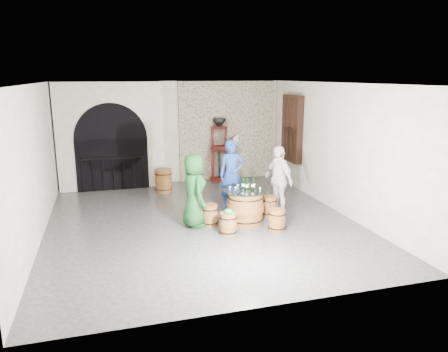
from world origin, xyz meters
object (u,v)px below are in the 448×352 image
object	(u,v)px
side_barrel	(164,181)
corking_press	(219,145)
person_blue	(232,174)
wine_bottle_right	(243,184)
wine_bottle_left	(247,184)
wine_bottle_center	(253,184)
barrel_table	(245,207)
barrel_stool_near_left	(228,224)
barrel_stool_right	(269,206)
barrel_stool_left	(210,215)
barrel_stool_far	(236,203)
person_white	(278,180)
barrel_stool_near_right	(277,220)
person_green	(194,190)

from	to	relation	value
side_barrel	corking_press	size ratio (longest dim) A/B	0.34
person_blue	wine_bottle_right	size ratio (longest dim) A/B	5.50
wine_bottle_left	wine_bottle_center	size ratio (longest dim) A/B	1.00
barrel_table	wine_bottle_center	world-z (taller)	wine_bottle_center
barrel_stool_near_left	corking_press	world-z (taller)	corking_press
barrel_table	wine_bottle_left	bearing A→B (deg)	-53.34
barrel_table	barrel_stool_near_left	distance (m)	0.85
side_barrel	barrel_stool_right	bearing A→B (deg)	-52.56
barrel_stool_near_left	wine_bottle_left	bearing A→B (deg)	43.00
barrel_table	barrel_stool_left	bearing A→B (deg)	173.68
barrel_stool_far	wine_bottle_center	xyz separation A→B (m)	(0.14, -0.86, 0.69)
barrel_table	wine_bottle_left	world-z (taller)	wine_bottle_left
person_white	side_barrel	size ratio (longest dim) A/B	2.48
person_blue	person_white	world-z (taller)	person_blue
wine_bottle_center	side_barrel	size ratio (longest dim) A/B	0.47
wine_bottle_center	barrel_stool_near_right	bearing A→B (deg)	-60.31
wine_bottle_left	wine_bottle_center	distance (m)	0.15
barrel_stool_left	barrel_stool_near_right	distance (m)	1.54
barrel_stool_left	person_blue	distance (m)	1.56
barrel_table	person_white	xyz separation A→B (m)	(1.02, 0.51, 0.45)
barrel_table	barrel_stool_near_left	bearing A→B (deg)	-134.93
wine_bottle_right	wine_bottle_left	bearing A→B (deg)	-61.90
barrel_table	wine_bottle_center	distance (m)	0.56
person_green	person_blue	bearing A→B (deg)	-57.11
wine_bottle_center	side_barrel	distance (m)	3.69
person_green	wine_bottle_left	world-z (taller)	person_green
barrel_stool_left	corking_press	world-z (taller)	corking_press
barrel_stool_far	barrel_stool_near_right	distance (m)	1.57
wine_bottle_left	corking_press	world-z (taller)	corking_press
barrel_stool_near_right	barrel_stool_near_left	distance (m)	1.11
barrel_table	barrel_stool_right	xyz separation A→B (m)	(0.75, 0.37, -0.16)
barrel_table	wine_bottle_right	world-z (taller)	wine_bottle_right
wine_bottle_center	barrel_stool_near_left	bearing A→B (deg)	-143.17
barrel_stool_near_left	wine_bottle_right	distance (m)	1.11
barrel_stool_near_right	corking_press	bearing A→B (deg)	90.37
barrel_stool_left	person_green	distance (m)	0.70
person_white	wine_bottle_center	world-z (taller)	person_white
barrel_stool_near_right	person_green	distance (m)	1.98
person_green	barrel_table	bearing A→B (deg)	-105.02
barrel_stool_near_left	barrel_table	bearing A→B (deg)	45.07
barrel_stool_right	wine_bottle_right	bearing A→B (deg)	-159.29
barrel_stool_right	wine_bottle_left	world-z (taller)	wine_bottle_left
wine_bottle_left	wine_bottle_right	bearing A→B (deg)	118.10
person_blue	corking_press	xyz separation A→B (m)	(0.46, 2.87, 0.29)
barrel_stool_near_right	wine_bottle_left	xyz separation A→B (m)	(-0.50, 0.63, 0.69)
barrel_stool_near_right	person_white	distance (m)	1.40
barrel_stool_near_right	person_green	xyz separation A→B (m)	(-1.71, 0.78, 0.60)
barrel_stool_right	wine_bottle_left	size ratio (longest dim) A/B	1.50
person_green	wine_bottle_left	distance (m)	1.22
person_green	corking_press	distance (m)	4.31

